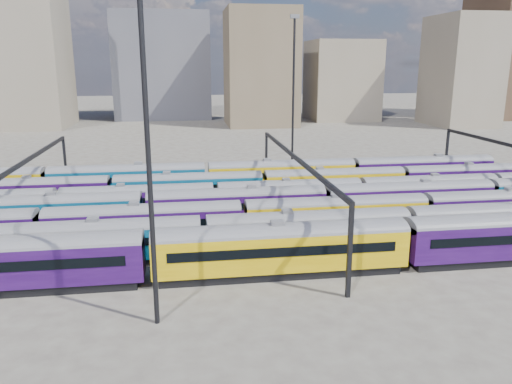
{
  "coord_description": "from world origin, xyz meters",
  "views": [
    {
      "loc": [
        -2.63,
        -55.37,
        18.23
      ],
      "look_at": [
        5.91,
        3.09,
        3.0
      ],
      "focal_mm": 35.0,
      "sensor_mm": 36.0,
      "label": 1
    }
  ],
  "objects": [
    {
      "name": "mast_2",
      "position": [
        -5.0,
        -22.0,
        13.97
      ],
      "size": [
        1.4,
        0.5,
        25.6
      ],
      "color": "black",
      "rests_on": "ground"
    },
    {
      "name": "rake_2",
      "position": [
        3.31,
        -5.0,
        2.64
      ],
      "size": [
        122.51,
        2.99,
        5.03
      ],
      "color": "black",
      "rests_on": "ground"
    },
    {
      "name": "mast_3",
      "position": [
        15.0,
        24.0,
        13.97
      ],
      "size": [
        1.4,
        0.5,
        25.6
      ],
      "color": "black",
      "rests_on": "ground"
    },
    {
      "name": "rake_0",
      "position": [
        16.96,
        -15.0,
        2.97
      ],
      "size": [
        137.23,
        3.34,
        5.65
      ],
      "color": "black",
      "rests_on": "ground"
    },
    {
      "name": "gantry_1",
      "position": [
        -20.0,
        0.0,
        6.79
      ],
      "size": [
        0.35,
        40.35,
        8.03
      ],
      "color": "black",
      "rests_on": "ground"
    },
    {
      "name": "ground",
      "position": [
        0.0,
        0.0,
        0.0
      ],
      "size": [
        500.0,
        500.0,
        0.0
      ],
      "primitive_type": "plane",
      "color": "#46403B",
      "rests_on": "ground"
    },
    {
      "name": "rake_3",
      "position": [
        13.77,
        0.0,
        2.72
      ],
      "size": [
        126.02,
        3.07,
        5.18
      ],
      "color": "black",
      "rests_on": "ground"
    },
    {
      "name": "rake_6",
      "position": [
        -10.56,
        15.0,
        2.84
      ],
      "size": [
        109.53,
        3.21,
        5.41
      ],
      "color": "black",
      "rests_on": "ground"
    },
    {
      "name": "rake_1",
      "position": [
        19.48,
        -10.0,
        2.65
      ],
      "size": [
        122.81,
        3.0,
        5.04
      ],
      "color": "black",
      "rests_on": "ground"
    },
    {
      "name": "rake_5",
      "position": [
        7.89,
        10.0,
        2.59
      ],
      "size": [
        120.03,
        2.93,
        4.93
      ],
      "color": "black",
      "rests_on": "ground"
    },
    {
      "name": "gantry_2",
      "position": [
        10.0,
        0.0,
        6.79
      ],
      "size": [
        0.35,
        40.35,
        8.03
      ],
      "color": "black",
      "rests_on": "ground"
    },
    {
      "name": "skyline",
      "position": [
        104.75,
        105.73,
        20.83
      ],
      "size": [
        399.22,
        60.48,
        50.03
      ],
      "color": "#665B4C",
      "rests_on": "ground"
    },
    {
      "name": "rake_4",
      "position": [
        -8.4,
        5.0,
        2.43
      ],
      "size": [
        131.72,
        2.75,
        4.62
      ],
      "color": "black",
      "rests_on": "ground"
    }
  ]
}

